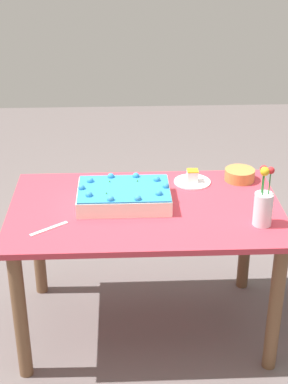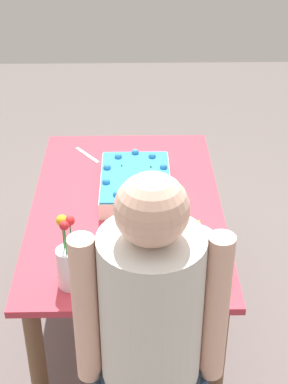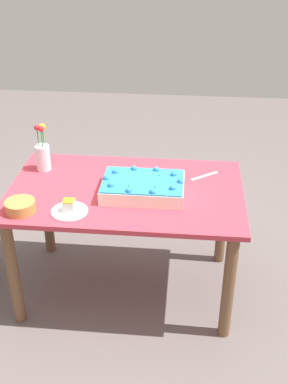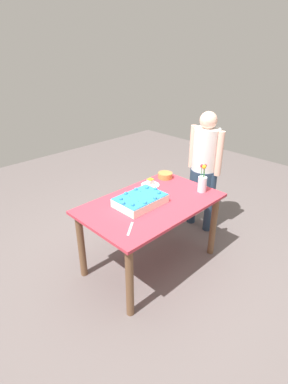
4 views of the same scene
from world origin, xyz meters
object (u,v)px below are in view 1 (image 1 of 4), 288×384
(sheet_cake, at_px, (124,195))
(flower_vase, at_px, (263,205))
(serving_plate_with_slice, at_px, (192,179))
(fruit_bowl, at_px, (240,175))
(cake_knife, at_px, (49,229))

(sheet_cake, xyz_separation_m, flower_vase, (0.66, -0.25, 0.06))
(sheet_cake, distance_m, serving_plate_with_slice, 0.45)
(fruit_bowl, bearing_deg, sheet_cake, -158.40)
(sheet_cake, relative_size, flower_vase, 1.54)
(sheet_cake, relative_size, fruit_bowl, 2.84)
(sheet_cake, xyz_separation_m, fruit_bowl, (0.65, 0.26, -0.01))
(serving_plate_with_slice, xyz_separation_m, fruit_bowl, (0.27, 0.02, 0.01))
(serving_plate_with_slice, distance_m, flower_vase, 0.57)
(sheet_cake, xyz_separation_m, serving_plate_with_slice, (0.38, 0.24, -0.03))
(sheet_cake, height_order, serving_plate_with_slice, sheet_cake)
(cake_knife, height_order, fruit_bowl, fruit_bowl)
(flower_vase, xyz_separation_m, fruit_bowl, (-0.01, 0.51, -0.07))
(flower_vase, bearing_deg, cake_knife, -179.95)
(serving_plate_with_slice, height_order, cake_knife, serving_plate_with_slice)
(serving_plate_with_slice, bearing_deg, sheet_cake, -148.23)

